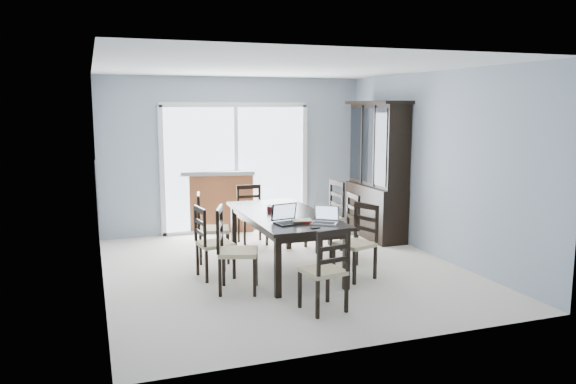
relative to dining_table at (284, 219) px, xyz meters
name	(u,v)px	position (x,y,z in m)	size (l,w,h in m)	color
floor	(284,269)	(0.00, 0.00, -0.67)	(5.00, 5.00, 0.00)	silver
ceiling	(284,67)	(0.00, 0.00, 1.93)	(5.00, 5.00, 0.00)	white
back_wall	(236,155)	(0.00, 2.50, 0.63)	(4.50, 0.02, 2.60)	#919EAD
wall_left	(98,179)	(-2.25, 0.00, 0.63)	(0.02, 5.00, 2.60)	#919EAD
wall_right	(435,165)	(2.25, 0.00, 0.63)	(0.02, 5.00, 2.60)	#919EAD
balcony	(224,222)	(0.00, 3.50, -0.72)	(4.50, 2.00, 0.10)	gray
railing	(212,183)	(0.00, 4.50, -0.12)	(4.50, 0.06, 1.10)	#99999E
dining_table	(284,219)	(0.00, 0.00, 0.00)	(1.00, 2.20, 0.75)	black
china_hutch	(377,172)	(2.02, 1.25, 0.40)	(0.50, 1.38, 2.20)	black
sliding_door	(236,168)	(0.00, 2.48, 0.41)	(2.52, 0.05, 2.18)	silver
chair_left_near	(230,240)	(-0.87, -0.61, -0.07)	(0.56, 0.55, 1.14)	black
chair_left_mid	(208,235)	(-1.00, -0.03, -0.12)	(0.45, 0.44, 1.05)	black
chair_left_far	(207,220)	(-0.86, 0.74, -0.10)	(0.49, 0.48, 1.09)	black
chair_right_near	(360,233)	(0.79, -0.61, -0.11)	(0.52, 0.51, 1.07)	black
chair_right_mid	(346,221)	(0.90, 0.05, -0.09)	(0.45, 0.44, 1.10)	black
chair_right_far	(330,208)	(1.00, 0.81, -0.05)	(0.48, 0.47, 1.18)	black
chair_end_near	(328,261)	(-0.08, -1.61, -0.12)	(0.45, 0.46, 1.04)	black
chair_end_far	(251,208)	(-0.01, 1.57, -0.12)	(0.39, 0.41, 1.04)	black
laptop_dark	(290,219)	(-0.15, -0.63, 0.13)	(0.37, 0.29, 0.23)	black
laptop_silver	(324,220)	(0.24, -0.77, 0.13)	(0.37, 0.35, 0.21)	#B0B0B3
book_stack	(302,221)	(0.00, -0.63, 0.10)	(0.26, 0.21, 0.04)	maroon
cell_phone	(315,228)	(0.05, -0.96, 0.08)	(0.10, 0.05, 0.01)	black
game_box	(278,209)	(-0.03, 0.16, 0.11)	(0.30, 0.15, 0.07)	#450D1C
hot_tub	(196,195)	(-0.55, 3.30, -0.15)	(2.31, 2.14, 1.04)	brown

